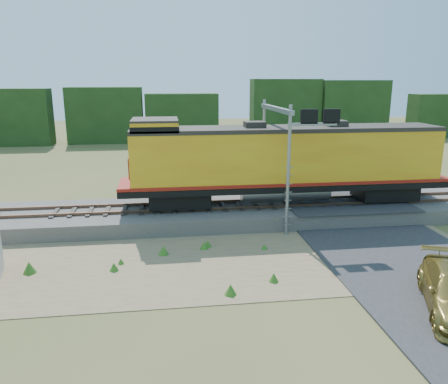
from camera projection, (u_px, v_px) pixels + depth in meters
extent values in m
plane|color=#475123|center=(242.00, 263.00, 18.75)|extent=(140.00, 140.00, 0.00)
cube|color=slate|center=(223.00, 213.00, 24.41)|extent=(70.00, 5.00, 0.80)
cube|color=brown|center=(225.00, 208.00, 23.60)|extent=(70.00, 0.10, 0.16)
cube|color=brown|center=(222.00, 201.00, 24.98)|extent=(70.00, 0.10, 0.16)
cube|color=#8C7754|center=(195.00, 261.00, 18.97)|extent=(26.00, 8.00, 0.03)
cube|color=#38383A|center=(343.00, 201.00, 25.20)|extent=(7.00, 5.20, 0.06)
cube|color=#38383A|center=(275.00, 163.00, 40.75)|extent=(7.00, 24.00, 0.08)
cube|color=#1B3513|center=(190.00, 116.00, 54.40)|extent=(36.00, 3.00, 6.50)
cube|color=black|center=(180.00, 198.00, 23.86)|extent=(3.29, 2.10, 0.82)
cube|color=black|center=(384.00, 191.00, 25.38)|extent=(3.29, 2.10, 0.82)
cube|color=black|center=(286.00, 184.00, 24.48)|extent=(18.26, 2.74, 0.33)
cylinder|color=gray|center=(285.00, 192.00, 24.59)|extent=(5.02, 1.10, 1.10)
cube|color=gold|center=(287.00, 156.00, 24.08)|extent=(16.89, 2.65, 2.83)
cube|color=maroon|center=(286.00, 179.00, 24.41)|extent=(18.26, 2.78, 0.16)
cube|color=#28231E|center=(288.00, 129.00, 23.70)|extent=(16.89, 2.69, 0.22)
cube|color=gold|center=(155.00, 127.00, 22.73)|extent=(2.37, 2.65, 0.64)
cube|color=#28231E|center=(155.00, 120.00, 22.64)|extent=(2.37, 2.69, 0.11)
cube|color=black|center=(155.00, 128.00, 22.74)|extent=(2.42, 2.69, 0.32)
cube|color=maroon|center=(130.00, 166.00, 23.07)|extent=(0.09, 1.83, 1.10)
cube|color=#28231E|center=(255.00, 125.00, 23.41)|extent=(1.10, 0.91, 0.41)
cube|color=#28231E|center=(336.00, 124.00, 24.00)|extent=(1.10, 0.91, 0.41)
cylinder|color=gray|center=(288.00, 172.00, 21.38)|extent=(0.17, 0.17, 6.49)
cylinder|color=gray|center=(263.00, 153.00, 26.75)|extent=(0.17, 0.17, 6.49)
cube|color=gray|center=(276.00, 109.00, 23.34)|extent=(0.23, 6.20, 0.23)
cube|color=gray|center=(312.00, 124.00, 20.94)|extent=(2.41, 0.14, 0.14)
cube|color=black|center=(309.00, 116.00, 20.82)|extent=(0.83, 0.14, 0.70)
cube|color=black|center=(331.00, 116.00, 20.96)|extent=(0.83, 0.14, 0.70)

